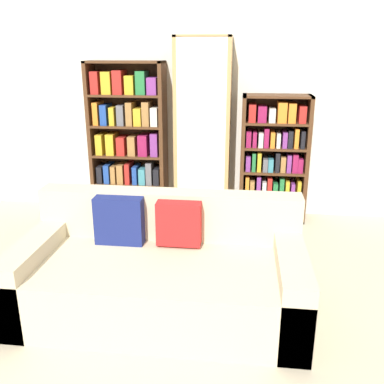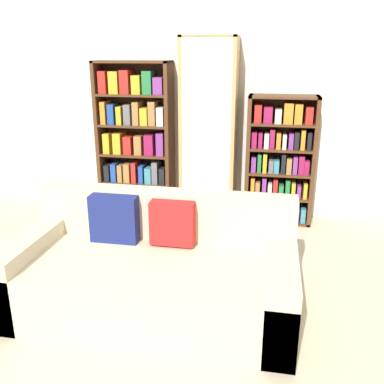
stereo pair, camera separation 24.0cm
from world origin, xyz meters
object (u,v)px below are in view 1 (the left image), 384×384
(bookshelf_left, at_px, (129,142))
(display_cabinet, at_px, (203,131))
(couch, at_px, (161,273))
(bookshelf_right, at_px, (274,161))
(wine_bottle, at_px, (268,240))

(bookshelf_left, height_order, display_cabinet, display_cabinet)
(couch, bearing_deg, bookshelf_left, 110.75)
(display_cabinet, xyz_separation_m, bookshelf_right, (0.77, 0.02, -0.31))
(bookshelf_left, height_order, wine_bottle, bookshelf_left)
(display_cabinet, bearing_deg, wine_bottle, -53.15)
(bookshelf_left, xyz_separation_m, wine_bottle, (1.52, -0.94, -0.68))
(bookshelf_left, xyz_separation_m, display_cabinet, (0.83, -0.02, 0.14))
(bookshelf_right, bearing_deg, display_cabinet, -178.84)
(bookshelf_left, height_order, bookshelf_right, bookshelf_left)
(bookshelf_left, xyz_separation_m, bookshelf_right, (1.60, -0.00, -0.17))
(bookshelf_right, bearing_deg, wine_bottle, -94.78)
(display_cabinet, relative_size, wine_bottle, 5.32)
(couch, bearing_deg, display_cabinet, 86.57)
(display_cabinet, height_order, wine_bottle, display_cabinet)
(bookshelf_left, bearing_deg, couch, -69.25)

